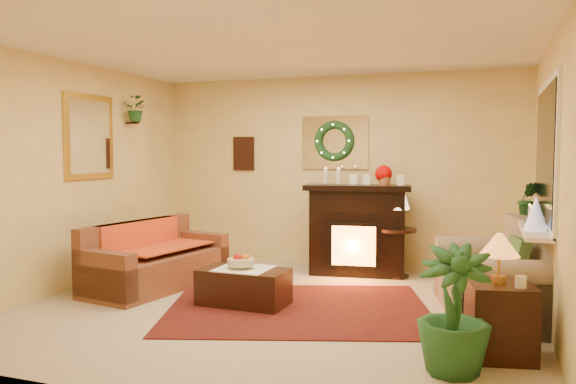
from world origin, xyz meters
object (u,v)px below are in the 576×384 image
(loveseat, at_px, (495,272))
(end_table_square, at_px, (500,322))
(side_table_round, at_px, (397,252))
(sofa, at_px, (157,251))
(fireplace, at_px, (357,232))
(coffee_table, at_px, (244,285))

(loveseat, bearing_deg, end_table_square, -101.79)
(side_table_round, xyz_separation_m, end_table_square, (1.17, -2.51, -0.06))
(sofa, relative_size, end_table_square, 3.10)
(loveseat, distance_m, end_table_square, 1.19)
(side_table_round, bearing_deg, fireplace, -177.07)
(sofa, height_order, loveseat, loveseat)
(coffee_table, bearing_deg, loveseat, 12.91)
(fireplace, height_order, end_table_square, fireplace)
(end_table_square, bearing_deg, coffee_table, 164.40)
(loveseat, xyz_separation_m, side_table_round, (-1.14, 1.33, -0.09))
(loveseat, xyz_separation_m, coffee_table, (-2.41, -0.49, -0.21))
(fireplace, bearing_deg, loveseat, -46.17)
(coffee_table, bearing_deg, end_table_square, -14.27)
(sofa, xyz_separation_m, loveseat, (3.67, 0.12, -0.01))
(fireplace, xyz_separation_m, end_table_square, (1.67, -2.48, -0.28))
(loveseat, distance_m, coffee_table, 2.47)
(loveseat, bearing_deg, sofa, 168.63)
(end_table_square, bearing_deg, fireplace, 123.90)
(end_table_square, height_order, coffee_table, end_table_square)
(sofa, bearing_deg, side_table_round, 39.57)
(fireplace, bearing_deg, coffee_table, -120.90)
(loveseat, height_order, side_table_round, loveseat)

